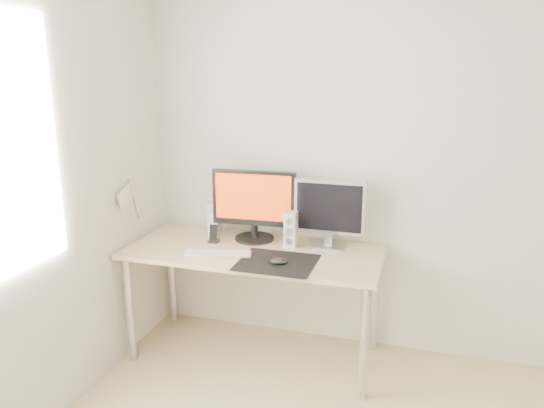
{
  "coord_description": "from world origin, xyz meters",
  "views": [
    {
      "loc": [
        0.09,
        -1.6,
        1.85
      ],
      "look_at": [
        -0.84,
        1.47,
        1.01
      ],
      "focal_mm": 35.0,
      "sensor_mm": 36.0,
      "label": 1
    }
  ],
  "objects_px": {
    "speaker_right": "(291,230)",
    "main_monitor": "(254,203)",
    "mouse": "(279,261)",
    "speaker_left": "(215,219)",
    "desk": "(254,261)",
    "keyboard": "(217,253)",
    "phone_dock": "(214,237)",
    "second_monitor": "(330,211)"
  },
  "relations": [
    {
      "from": "mouse",
      "to": "keyboard",
      "type": "bearing_deg",
      "value": 172.28
    },
    {
      "from": "desk",
      "to": "keyboard",
      "type": "height_order",
      "value": "keyboard"
    },
    {
      "from": "mouse",
      "to": "second_monitor",
      "type": "distance_m",
      "value": 0.5
    },
    {
      "from": "speaker_right",
      "to": "main_monitor",
      "type": "bearing_deg",
      "value": 165.37
    },
    {
      "from": "speaker_right",
      "to": "keyboard",
      "type": "relative_size",
      "value": 0.53
    },
    {
      "from": "keyboard",
      "to": "phone_dock",
      "type": "relative_size",
      "value": 3.66
    },
    {
      "from": "desk",
      "to": "phone_dock",
      "type": "height_order",
      "value": "phone_dock"
    },
    {
      "from": "mouse",
      "to": "phone_dock",
      "type": "height_order",
      "value": "phone_dock"
    },
    {
      "from": "phone_dock",
      "to": "main_monitor",
      "type": "bearing_deg",
      "value": 27.43
    },
    {
      "from": "desk",
      "to": "mouse",
      "type": "bearing_deg",
      "value": -43.12
    },
    {
      "from": "desk",
      "to": "main_monitor",
      "type": "distance_m",
      "value": 0.38
    },
    {
      "from": "speaker_left",
      "to": "phone_dock",
      "type": "bearing_deg",
      "value": -70.87
    },
    {
      "from": "desk",
      "to": "speaker_left",
      "type": "bearing_deg",
      "value": 151.0
    },
    {
      "from": "second_monitor",
      "to": "speaker_left",
      "type": "distance_m",
      "value": 0.79
    },
    {
      "from": "speaker_right",
      "to": "phone_dock",
      "type": "distance_m",
      "value": 0.52
    },
    {
      "from": "desk",
      "to": "speaker_right",
      "type": "distance_m",
      "value": 0.31
    },
    {
      "from": "second_monitor",
      "to": "desk",
      "type": "bearing_deg",
      "value": -157.73
    },
    {
      "from": "mouse",
      "to": "speaker_left",
      "type": "xyz_separation_m",
      "value": [
        -0.57,
        0.4,
        0.09
      ]
    },
    {
      "from": "mouse",
      "to": "desk",
      "type": "distance_m",
      "value": 0.32
    },
    {
      "from": "keyboard",
      "to": "phone_dock",
      "type": "height_order",
      "value": "phone_dock"
    },
    {
      "from": "desk",
      "to": "keyboard",
      "type": "bearing_deg",
      "value": -140.45
    },
    {
      "from": "main_monitor",
      "to": "speaker_right",
      "type": "xyz_separation_m",
      "value": [
        0.27,
        -0.07,
        -0.14
      ]
    },
    {
      "from": "mouse",
      "to": "main_monitor",
      "type": "xyz_separation_m",
      "value": [
        -0.28,
        0.39,
        0.23
      ]
    },
    {
      "from": "mouse",
      "to": "speaker_right",
      "type": "relative_size",
      "value": 0.47
    },
    {
      "from": "keyboard",
      "to": "desk",
      "type": "bearing_deg",
      "value": 39.55
    },
    {
      "from": "mouse",
      "to": "desk",
      "type": "xyz_separation_m",
      "value": [
        -0.22,
        0.21,
        -0.1
      ]
    },
    {
      "from": "main_monitor",
      "to": "speaker_left",
      "type": "height_order",
      "value": "main_monitor"
    },
    {
      "from": "mouse",
      "to": "keyboard",
      "type": "distance_m",
      "value": 0.41
    },
    {
      "from": "phone_dock",
      "to": "speaker_left",
      "type": "bearing_deg",
      "value": 109.13
    },
    {
      "from": "speaker_left",
      "to": "keyboard",
      "type": "height_order",
      "value": "speaker_left"
    },
    {
      "from": "mouse",
      "to": "second_monitor",
      "type": "height_order",
      "value": "second_monitor"
    },
    {
      "from": "speaker_left",
      "to": "speaker_right",
      "type": "xyz_separation_m",
      "value": [
        0.55,
        -0.08,
        0.0
      ]
    },
    {
      "from": "mouse",
      "to": "main_monitor",
      "type": "relative_size",
      "value": 0.2
    },
    {
      "from": "main_monitor",
      "to": "second_monitor",
      "type": "relative_size",
      "value": 1.23
    },
    {
      "from": "phone_dock",
      "to": "keyboard",
      "type": "bearing_deg",
      "value": -61.55
    },
    {
      "from": "speaker_left",
      "to": "mouse",
      "type": "bearing_deg",
      "value": -35.14
    },
    {
      "from": "main_monitor",
      "to": "speaker_left",
      "type": "distance_m",
      "value": 0.32
    },
    {
      "from": "second_monitor",
      "to": "keyboard",
      "type": "xyz_separation_m",
      "value": [
        -0.62,
        -0.33,
        -0.23
      ]
    },
    {
      "from": "desk",
      "to": "speaker_left",
      "type": "relative_size",
      "value": 6.87
    },
    {
      "from": "main_monitor",
      "to": "speaker_right",
      "type": "relative_size",
      "value": 2.37
    },
    {
      "from": "speaker_left",
      "to": "keyboard",
      "type": "distance_m",
      "value": 0.39
    },
    {
      "from": "mouse",
      "to": "desk",
      "type": "relative_size",
      "value": 0.07
    }
  ]
}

